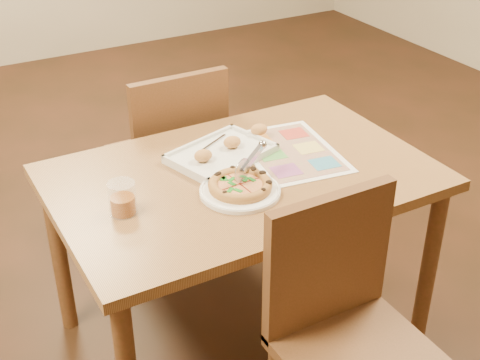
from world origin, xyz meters
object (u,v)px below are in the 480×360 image
pizza_cutter (249,162)px  menu (290,152)px  dining_table (242,194)px  pizza (240,185)px  appetizer_tray (224,152)px  chair_near (344,308)px  plate (240,191)px  chair_far (173,143)px  glass_tumbler (123,200)px

pizza_cutter → menu: 0.29m
dining_table → pizza: size_ratio=6.14×
pizza → appetizer_tray: bearing=74.4°
chair_near → pizza: bearing=97.9°
dining_table → pizza_cutter: pizza_cutter is taller
plate → appetizer_tray: size_ratio=0.62×
chair_far → pizza: 0.73m
pizza_cutter → menu: size_ratio=0.34×
appetizer_tray → menu: size_ratio=0.97×
chair_far → appetizer_tray: bearing=89.9°
dining_table → glass_tumbler: glass_tumbler is taller
pizza_cutter → pizza: bearing=-177.8°
chair_far → glass_tumbler: bearing=55.1°
pizza_cutter → plate: bearing=-173.7°
glass_tumbler → menu: (0.68, 0.09, -0.04)m
pizza → chair_near: bearing=-82.1°
chair_near → glass_tumbler: size_ratio=4.35×
glass_tumbler → menu: size_ratio=0.24×
chair_near → glass_tumbler: chair_near is taller
appetizer_tray → pizza_cutter: bearing=-95.1°
chair_near → plate: 0.52m
plate → pizza_cutter: size_ratio=1.74×
plate → menu: bearing=28.3°
dining_table → menu: bearing=11.6°
dining_table → appetizer_tray: appetizer_tray is taller
chair_near → appetizer_tray: size_ratio=1.09×
plate → appetizer_tray: bearing=73.9°
pizza → pizza_cutter: size_ratio=1.38×
plate → menu: size_ratio=0.60×
chair_near → plate: chair_near is taller
plate → glass_tumbler: size_ratio=2.47×
dining_table → pizza_cutter: (-0.02, -0.08, 0.17)m
pizza → glass_tumbler: glass_tumbler is taller
dining_table → chair_far: 0.61m
plate → chair_far: bearing=84.1°
plate → menu: 0.34m
chair_near → appetizer_tray: chair_near is taller
pizza → chair_far: bearing=84.4°
appetizer_tray → chair_far: bearing=89.9°
pizza_cutter → dining_table: bearing=49.6°
appetizer_tray → pizza: bearing=-105.6°
chair_far → appetizer_tray: (-0.00, -0.46, 0.17)m
chair_far → plate: bearing=84.1°
dining_table → pizza: (-0.07, -0.11, 0.11)m
chair_near → plate: (-0.07, 0.49, 0.16)m
menu → chair_far: bearing=112.2°
chair_near → glass_tumbler: bearing=128.8°
dining_table → menu: size_ratio=2.92×
chair_far → pizza_cutter: 0.72m
dining_table → chair_far: size_ratio=2.77×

